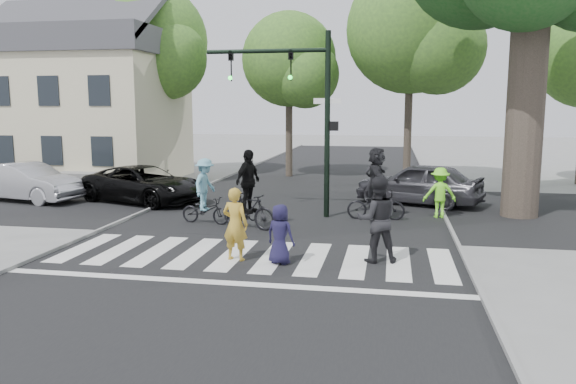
# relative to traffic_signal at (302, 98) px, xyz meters

# --- Properties ---
(ground) EXTENTS (120.00, 120.00, 0.00)m
(ground) POSITION_rel_traffic_signal_xyz_m (-0.35, -6.20, -3.90)
(ground) COLOR gray
(ground) RESTS_ON ground
(road_stem) EXTENTS (10.00, 70.00, 0.01)m
(road_stem) POSITION_rel_traffic_signal_xyz_m (-0.35, -1.20, -3.90)
(road_stem) COLOR black
(road_stem) RESTS_ON ground
(road_cross) EXTENTS (70.00, 10.00, 0.01)m
(road_cross) POSITION_rel_traffic_signal_xyz_m (-0.35, 1.80, -3.89)
(road_cross) COLOR black
(road_cross) RESTS_ON ground
(curb_left) EXTENTS (0.10, 70.00, 0.10)m
(curb_left) POSITION_rel_traffic_signal_xyz_m (-5.40, -1.20, -3.85)
(curb_left) COLOR gray
(curb_left) RESTS_ON ground
(curb_right) EXTENTS (0.10, 70.00, 0.10)m
(curb_right) POSITION_rel_traffic_signal_xyz_m (4.70, -1.20, -3.85)
(curb_right) COLOR gray
(curb_right) RESTS_ON ground
(crosswalk) EXTENTS (10.00, 3.85, 0.01)m
(crosswalk) POSITION_rel_traffic_signal_xyz_m (-0.35, -5.54, -3.89)
(crosswalk) COLOR silver
(crosswalk) RESTS_ON ground
(traffic_signal) EXTENTS (4.45, 0.29, 6.00)m
(traffic_signal) POSITION_rel_traffic_signal_xyz_m (0.00, 0.00, 0.00)
(traffic_signal) COLOR black
(traffic_signal) RESTS_ON ground
(bg_tree_0) EXTENTS (5.46, 5.20, 8.97)m
(bg_tree_0) POSITION_rel_traffic_signal_xyz_m (-14.09, 9.80, 2.24)
(bg_tree_0) COLOR brown
(bg_tree_0) RESTS_ON ground
(bg_tree_1) EXTENTS (6.09, 5.80, 9.80)m
(bg_tree_1) POSITION_rel_traffic_signal_xyz_m (-9.06, 9.28, 2.75)
(bg_tree_1) COLOR brown
(bg_tree_1) RESTS_ON ground
(bg_tree_2) EXTENTS (5.04, 4.80, 8.40)m
(bg_tree_2) POSITION_rel_traffic_signal_xyz_m (-2.11, 10.42, 1.88)
(bg_tree_2) COLOR brown
(bg_tree_2) RESTS_ON ground
(bg_tree_3) EXTENTS (6.30, 6.00, 10.20)m
(bg_tree_3) POSITION_rel_traffic_signal_xyz_m (3.95, 9.07, 3.04)
(bg_tree_3) COLOR brown
(bg_tree_3) RESTS_ON ground
(house) EXTENTS (8.40, 8.10, 8.82)m
(house) POSITION_rel_traffic_signal_xyz_m (-11.85, 7.78, -0.10)
(house) COLOR beige
(house) RESTS_ON ground
(pedestrian_woman) EXTENTS (0.71, 0.54, 1.75)m
(pedestrian_woman) POSITION_rel_traffic_signal_xyz_m (-0.67, -5.64, -3.03)
(pedestrian_woman) COLOR gold
(pedestrian_woman) RESTS_ON ground
(pedestrian_child) EXTENTS (0.80, 0.65, 1.41)m
(pedestrian_child) POSITION_rel_traffic_signal_xyz_m (0.44, -5.76, -3.20)
(pedestrian_child) COLOR #191636
(pedestrian_child) RESTS_ON ground
(pedestrian_adult) EXTENTS (1.12, 0.96, 2.03)m
(pedestrian_adult) POSITION_rel_traffic_signal_xyz_m (2.62, -5.16, -2.89)
(pedestrian_adult) COLOR black
(pedestrian_adult) RESTS_ON ground
(cyclist_left) EXTENTS (1.68, 1.13, 2.05)m
(cyclist_left) POSITION_rel_traffic_signal_xyz_m (-2.74, -1.74, -3.01)
(cyclist_left) COLOR black
(cyclist_left) RESTS_ON ground
(cyclist_mid) EXTENTS (1.89, 1.20, 2.38)m
(cyclist_mid) POSITION_rel_traffic_signal_xyz_m (-1.24, -2.23, -2.92)
(cyclist_mid) COLOR black
(cyclist_mid) RESTS_ON ground
(cyclist_right) EXTENTS (1.86, 1.73, 2.34)m
(cyclist_right) POSITION_rel_traffic_signal_xyz_m (2.47, -0.14, -2.86)
(cyclist_right) COLOR black
(cyclist_right) RESTS_ON ground
(car_suv) EXTENTS (5.52, 3.93, 1.40)m
(car_suv) POSITION_rel_traffic_signal_xyz_m (-6.32, 1.61, -3.20)
(car_suv) COLOR black
(car_suv) RESTS_ON ground
(car_silver) EXTENTS (4.70, 2.44, 1.48)m
(car_silver) POSITION_rel_traffic_signal_xyz_m (-10.88, 1.07, -3.16)
(car_silver) COLOR #B8B8BE
(car_silver) RESTS_ON ground
(car_grey) EXTENTS (4.99, 3.35, 1.58)m
(car_grey) POSITION_rel_traffic_signal_xyz_m (3.95, 3.07, -3.11)
(car_grey) COLOR #37363C
(car_grey) RESTS_ON ground
(bystander_hivis) EXTENTS (1.15, 0.76, 1.66)m
(bystander_hivis) POSITION_rel_traffic_signal_xyz_m (4.50, 0.57, -3.07)
(bystander_hivis) COLOR #7DFF2B
(bystander_hivis) RESTS_ON ground
(bystander_dark) EXTENTS (0.78, 0.61, 1.89)m
(bystander_dark) POSITION_rel_traffic_signal_xyz_m (2.32, 2.35, -2.96)
(bystander_dark) COLOR black
(bystander_dark) RESTS_ON ground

